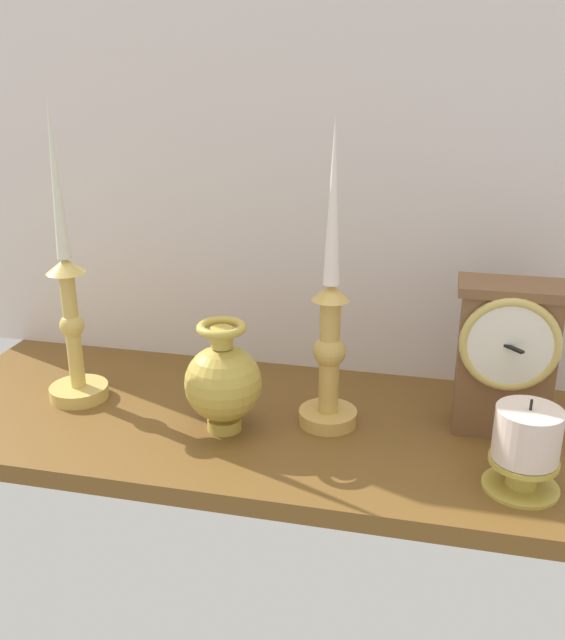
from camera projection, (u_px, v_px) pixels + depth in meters
ground_plane at (291, 429)px, 93.15cm from camera, size 100.00×36.00×2.40cm
back_wall at (321, 150)px, 98.25cm from camera, size 120.00×2.00×65.00cm
mantel_clock at (506, 356)px, 87.15cm from camera, size 12.82×9.17×19.41cm
candlestick_tall_left at (330, 335)px, 88.00cm from camera, size 7.56×7.56×38.75cm
candlestick_tall_center at (69, 314)px, 94.49cm from camera, size 8.01×8.01×41.13cm
brass_vase_bulbous at (223, 381)px, 88.43cm from camera, size 9.74×9.74×14.43cm
pillar_candle_front at (525, 447)px, 76.55cm from camera, size 8.37×8.37×10.87cm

